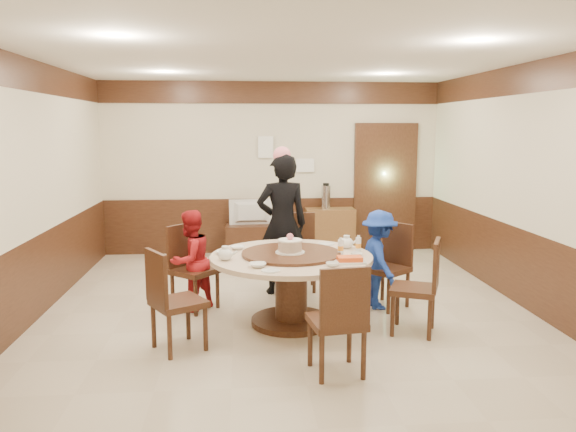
{
  "coord_description": "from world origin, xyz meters",
  "views": [
    {
      "loc": [
        -0.51,
        -6.25,
        2.07
      ],
      "look_at": [
        0.0,
        -0.14,
        1.1
      ],
      "focal_mm": 35.0,
      "sensor_mm": 36.0,
      "label": 1
    }
  ],
  "objects": [
    {
      "name": "room",
      "position": [
        0.01,
        0.01,
        1.08
      ],
      "size": [
        6.0,
        6.04,
        2.84
      ],
      "color": "beige",
      "rests_on": "ground"
    },
    {
      "name": "banquet_table",
      "position": [
        0.0,
        -0.54,
        0.53
      ],
      "size": [
        1.7,
        1.7,
        0.78
      ],
      "color": "#3B1F12",
      "rests_on": "ground"
    },
    {
      "name": "chair_0",
      "position": [
        1.17,
        -0.05,
        0.3
      ],
      "size": [
        0.62,
        0.62,
        0.97
      ],
      "rotation": [
        0.0,
        0.0,
        2.24
      ],
      "color": "#3B1F12",
      "rests_on": "ground"
    },
    {
      "name": "chair_1",
      "position": [
        0.23,
        0.77,
        0.3
      ],
      "size": [
        0.47,
        0.48,
        0.97
      ],
      "rotation": [
        0.0,
        0.0,
        3.08
      ],
      "color": "#3B1F12",
      "rests_on": "ground"
    },
    {
      "name": "chair_2",
      "position": [
        -1.07,
        0.05,
        0.3
      ],
      "size": [
        0.62,
        0.62,
        0.97
      ],
      "rotation": [
        0.0,
        0.0,
        4.02
      ],
      "color": "#3B1F12",
      "rests_on": "ground"
    },
    {
      "name": "chair_3",
      "position": [
        -1.13,
        -1.15,
        0.3
      ],
      "size": [
        0.61,
        0.6,
        0.97
      ],
      "rotation": [
        0.0,
        0.0,
        5.26
      ],
      "color": "#3B1F12",
      "rests_on": "ground"
    },
    {
      "name": "chair_4",
      "position": [
        0.28,
        -1.79,
        0.3
      ],
      "size": [
        0.5,
        0.51,
        0.97
      ],
      "rotation": [
        0.0,
        0.0,
        6.42
      ],
      "color": "#3B1F12",
      "rests_on": "ground"
    },
    {
      "name": "chair_5",
      "position": [
        1.24,
        -0.91,
        0.3
      ],
      "size": [
        0.58,
        0.58,
        0.97
      ],
      "rotation": [
        0.0,
        0.0,
        7.45
      ],
      "color": "#3B1F12",
      "rests_on": "ground"
    },
    {
      "name": "person_standing",
      "position": [
        -0.01,
        0.61,
        0.88
      ],
      "size": [
        0.69,
        0.5,
        1.75
      ],
      "primitive_type": "imported",
      "rotation": [
        0.0,
        0.0,
        3.28
      ],
      "color": "black",
      "rests_on": "ground"
    },
    {
      "name": "person_red",
      "position": [
        -1.09,
        0.03,
        0.58
      ],
      "size": [
        0.69,
        0.71,
        1.15
      ],
      "primitive_type": "imported",
      "rotation": [
        0.0,
        0.0,
        4.02
      ],
      "color": "#A5161A",
      "rests_on": "ground"
    },
    {
      "name": "person_blue",
      "position": [
        1.06,
        -0.08,
        0.57
      ],
      "size": [
        0.5,
        0.78,
        1.14
      ],
      "primitive_type": "imported",
      "rotation": [
        0.0,
        0.0,
        1.68
      ],
      "color": "navy",
      "rests_on": "ground"
    },
    {
      "name": "birthday_cake",
      "position": [
        -0.01,
        -0.56,
        0.85
      ],
      "size": [
        0.31,
        0.31,
        0.21
      ],
      "color": "white",
      "rests_on": "banquet_table"
    },
    {
      "name": "teapot_left",
      "position": [
        -0.68,
        -0.72,
        0.81
      ],
      "size": [
        0.17,
        0.15,
        0.13
      ],
      "primitive_type": "ellipsoid",
      "color": "white",
      "rests_on": "banquet_table"
    },
    {
      "name": "teapot_right",
      "position": [
        0.64,
        -0.26,
        0.81
      ],
      "size": [
        0.17,
        0.15,
        0.13
      ],
      "primitive_type": "ellipsoid",
      "color": "white",
      "rests_on": "banquet_table"
    },
    {
      "name": "bowl_0",
      "position": [
        -0.56,
        -0.22,
        0.77
      ],
      "size": [
        0.16,
        0.16,
        0.04
      ],
      "primitive_type": "imported",
      "color": "white",
      "rests_on": "banquet_table"
    },
    {
      "name": "bowl_1",
      "position": [
        0.35,
        -1.06,
        0.77
      ],
      "size": [
        0.13,
        0.13,
        0.04
      ],
      "primitive_type": "imported",
      "color": "white",
      "rests_on": "banquet_table"
    },
    {
      "name": "bowl_2",
      "position": [
        -0.36,
        -1.03,
        0.77
      ],
      "size": [
        0.16,
        0.16,
        0.04
      ],
      "primitive_type": "imported",
      "color": "white",
      "rests_on": "banquet_table"
    },
    {
      "name": "bowl_3",
      "position": [
        0.68,
        -0.66,
        0.77
      ],
      "size": [
        0.13,
        0.13,
        0.04
      ],
      "primitive_type": "imported",
      "color": "white",
      "rests_on": "banquet_table"
    },
    {
      "name": "bowl_4",
      "position": [
        -0.72,
        -0.42,
        0.77
      ],
      "size": [
        0.14,
        0.14,
        0.03
      ],
      "primitive_type": "imported",
      "color": "white",
      "rests_on": "banquet_table"
    },
    {
      "name": "saucer_near",
      "position": [
        -0.25,
        -1.19,
        0.76
      ],
      "size": [
        0.18,
        0.18,
        0.01
      ],
      "primitive_type": "cylinder",
      "color": "white",
      "rests_on": "banquet_table"
    },
    {
      "name": "saucer_far",
      "position": [
        0.45,
        -0.04,
        0.76
      ],
      "size": [
        0.18,
        0.18,
        0.01
      ],
      "primitive_type": "cylinder",
      "color": "white",
      "rests_on": "banquet_table"
    },
    {
      "name": "shrimp_platter",
      "position": [
        0.55,
        -0.92,
        0.78
      ],
      "size": [
        0.3,
        0.2,
        0.06
      ],
      "color": "white",
      "rests_on": "banquet_table"
    },
    {
      "name": "bottle_0",
      "position": [
        0.52,
        -0.57,
        0.83
      ],
      "size": [
        0.06,
        0.06,
        0.16
      ],
      "primitive_type": "cylinder",
      "color": "white",
      "rests_on": "banquet_table"
    },
    {
      "name": "bottle_1",
      "position": [
        0.73,
        -0.46,
        0.83
      ],
      "size": [
        0.06,
        0.06,
        0.16
      ],
      "primitive_type": "cylinder",
      "color": "white",
      "rests_on": "banquet_table"
    },
    {
      "name": "tv_stand",
      "position": [
        -0.34,
        2.75,
        0.25
      ],
      "size": [
        0.85,
        0.45,
        0.5
      ],
      "primitive_type": "cube",
      "color": "#3B1F12",
      "rests_on": "ground"
    },
    {
      "name": "television",
      "position": [
        -0.34,
        2.75,
        0.71
      ],
      "size": [
        0.72,
        0.15,
        0.41
      ],
      "primitive_type": "imported",
      "rotation": [
        0.0,
        0.0,
        3.22
      ],
      "color": "gray",
      "rests_on": "tv_stand"
    },
    {
      "name": "side_cabinet",
      "position": [
        0.94,
        2.78,
        0.38
      ],
      "size": [
        0.8,
        0.4,
        0.75
      ],
      "primitive_type": "cube",
      "color": "brown",
      "rests_on": "ground"
    },
    {
      "name": "thermos",
      "position": [
        0.87,
        2.78,
        0.94
      ],
      "size": [
        0.15,
        0.15,
        0.38
      ],
      "primitive_type": "cylinder",
      "color": "silver",
      "rests_on": "side_cabinet"
    },
    {
      "name": "notice_left",
      "position": [
        -0.1,
        2.96,
        1.75
      ],
      "size": [
        0.25,
        0.0,
        0.35
      ],
      "primitive_type": "cube",
      "color": "white",
      "rests_on": "room"
    },
    {
      "name": "notice_right",
      "position": [
        0.55,
        2.96,
        1.45
      ],
      "size": [
        0.3,
        0.0,
        0.22
      ],
      "primitive_type": "cube",
      "color": "white",
      "rests_on": "room"
    }
  ]
}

